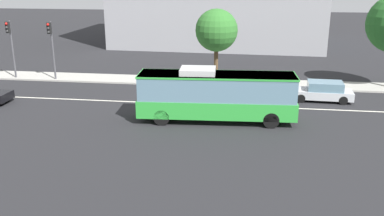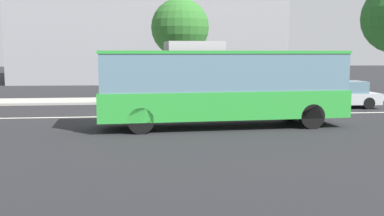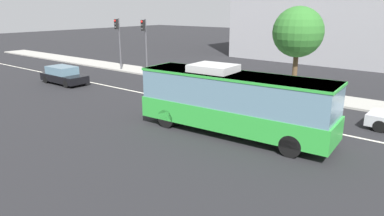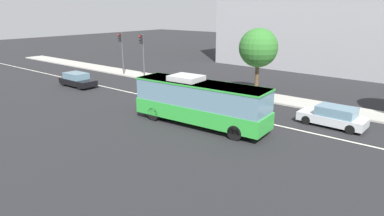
# 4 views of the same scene
# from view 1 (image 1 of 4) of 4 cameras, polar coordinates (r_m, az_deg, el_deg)

# --- Properties ---
(ground_plane) EXTENTS (160.00, 160.00, 0.00)m
(ground_plane) POSITION_cam_1_polar(r_m,az_deg,el_deg) (31.51, -2.70, 0.61)
(ground_plane) COLOR black
(sidewalk_kerb) EXTENTS (80.00, 2.95, 0.14)m
(sidewalk_kerb) POSITION_cam_1_polar(r_m,az_deg,el_deg) (37.74, -0.89, 3.60)
(sidewalk_kerb) COLOR #9E9B93
(sidewalk_kerb) RESTS_ON ground_plane
(lane_centre_line) EXTENTS (76.00, 0.16, 0.01)m
(lane_centre_line) POSITION_cam_1_polar(r_m,az_deg,el_deg) (31.51, -2.70, 0.62)
(lane_centre_line) COLOR silver
(lane_centre_line) RESTS_ON ground_plane
(transit_bus) EXTENTS (10.13, 3.09, 3.46)m
(transit_bus) POSITION_cam_1_polar(r_m,az_deg,el_deg) (27.34, 3.24, 1.90)
(transit_bus) COLOR green
(transit_bus) RESTS_ON ground_plane
(sedan_silver) EXTENTS (4.57, 1.98, 1.46)m
(sedan_silver) POSITION_cam_1_polar(r_m,az_deg,el_deg) (33.43, 16.95, 2.14)
(sedan_silver) COLOR #B7BABF
(sedan_silver) RESTS_ON ground_plane
(traffic_light_near_corner) EXTENTS (0.34, 0.62, 5.20)m
(traffic_light_near_corner) POSITION_cam_1_polar(r_m,az_deg,el_deg) (41.24, -23.01, 8.37)
(traffic_light_near_corner) COLOR #47474C
(traffic_light_near_corner) RESTS_ON ground_plane
(traffic_light_mid_block) EXTENTS (0.33, 0.62, 5.20)m
(traffic_light_mid_block) POSITION_cam_1_polar(r_m,az_deg,el_deg) (39.37, -18.22, 8.50)
(traffic_light_mid_block) COLOR #47474C
(traffic_light_mid_block) RESTS_ON ground_plane
(street_tree_kerbside_left) EXTENTS (3.57, 3.57, 6.35)m
(street_tree_kerbside_left) POSITION_cam_1_polar(r_m,az_deg,el_deg) (36.59, 3.28, 10.25)
(street_tree_kerbside_left) COLOR #4C3823
(street_tree_kerbside_left) RESTS_ON ground_plane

